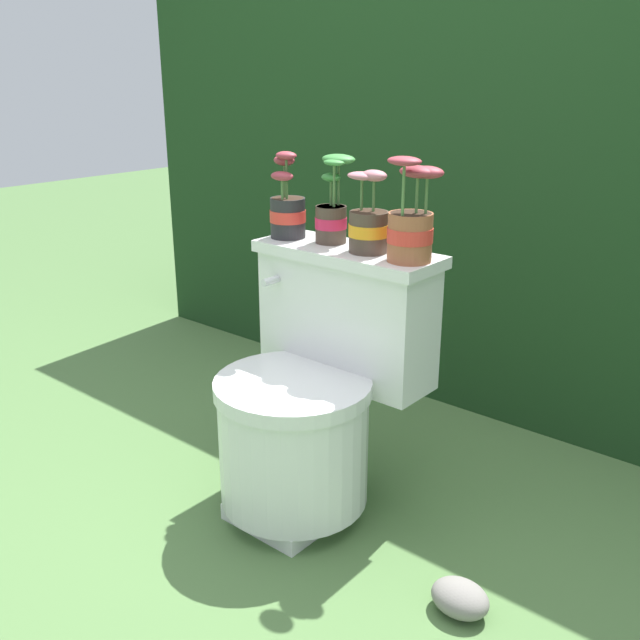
% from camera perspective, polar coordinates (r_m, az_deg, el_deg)
% --- Properties ---
extents(ground_plane, '(12.00, 12.00, 0.00)m').
position_cam_1_polar(ground_plane, '(1.92, 0.07, -16.02)').
color(ground_plane, '#4C703D').
extents(hedge_backdrop, '(3.16, 0.77, 1.46)m').
position_cam_1_polar(hedge_backdrop, '(2.64, 17.46, 10.19)').
color(hedge_backdrop, '#193819').
rests_on(hedge_backdrop, ground).
extents(toilet, '(0.51, 0.51, 0.68)m').
position_cam_1_polar(toilet, '(1.86, -0.64, -6.15)').
color(toilet, silver).
rests_on(toilet, ground).
extents(potted_plant_left, '(0.10, 0.10, 0.23)m').
position_cam_1_polar(potted_plant_left, '(1.95, -2.63, 8.85)').
color(potted_plant_left, '#262628').
rests_on(potted_plant_left, toilet).
extents(potted_plant_midleft, '(0.10, 0.10, 0.23)m').
position_cam_1_polar(potted_plant_midleft, '(1.89, 0.98, 8.82)').
color(potted_plant_midleft, '#47382D').
rests_on(potted_plant_midleft, toilet).
extents(potted_plant_middle, '(0.12, 0.10, 0.20)m').
position_cam_1_polar(potted_plant_middle, '(1.79, 3.91, 7.69)').
color(potted_plant_middle, '#47382D').
rests_on(potted_plant_middle, toilet).
extents(potted_plant_midright, '(0.13, 0.13, 0.25)m').
position_cam_1_polar(potted_plant_midright, '(1.70, 7.32, 7.66)').
color(potted_plant_midright, '#9E5638').
rests_on(potted_plant_midright, toilet).
extents(garden_stone, '(0.13, 0.10, 0.07)m').
position_cam_1_polar(garden_stone, '(1.68, 11.14, -20.99)').
color(garden_stone, gray).
rests_on(garden_stone, ground).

